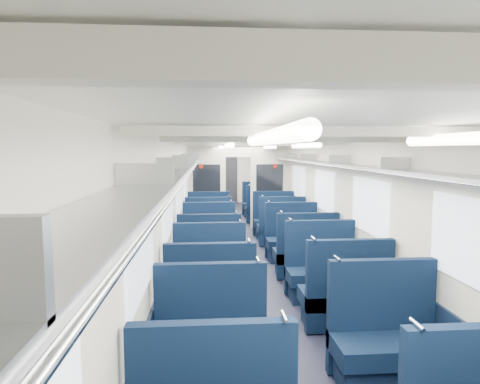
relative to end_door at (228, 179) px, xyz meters
name	(u,v)px	position (x,y,z in m)	size (l,w,h in m)	color
floor	(249,256)	(0.00, -8.94, -1.00)	(2.80, 18.00, 0.01)	black
ceiling	(250,142)	(0.00, -8.94, 1.35)	(2.80, 18.00, 0.01)	silver
wall_left	(180,201)	(-1.40, -8.94, 0.18)	(0.02, 18.00, 2.35)	beige
dado_left	(182,241)	(-1.39, -8.94, -0.65)	(0.03, 17.90, 0.70)	black
wall_right	(317,200)	(1.40, -8.94, 0.18)	(0.02, 18.00, 2.35)	beige
dado_right	(315,239)	(1.39, -8.94, -0.65)	(0.03, 17.90, 0.70)	black
wall_far	(228,175)	(0.00, 0.06, 0.18)	(2.80, 0.02, 2.35)	beige
luggage_rack_left	(189,161)	(-1.21, -8.94, 0.97)	(0.36, 17.40, 0.18)	#B2B5BA
luggage_rack_right	(308,161)	(1.21, -8.94, 0.97)	(0.36, 17.40, 0.18)	#B2B5BA
windows	(252,190)	(0.00, -9.40, 0.42)	(2.78, 15.60, 0.75)	white
ceiling_fittings	(251,145)	(0.00, -9.20, 1.29)	(2.70, 16.06, 0.11)	beige
end_door	(228,179)	(0.00, 0.00, 0.00)	(0.75, 0.06, 2.00)	black
bulkhead	(238,185)	(0.00, -5.77, 0.23)	(2.80, 0.10, 2.35)	beige
seat_6	(211,350)	(-0.83, -13.74, -0.64)	(1.06, 0.58, 1.18)	#0A1A32
seat_7	(386,344)	(0.83, -13.74, -0.64)	(1.06, 0.58, 1.18)	#0A1A32
seat_8	(210,305)	(-0.83, -12.60, -0.64)	(1.06, 0.58, 1.18)	#0A1A32
seat_9	(345,299)	(0.83, -12.54, -0.64)	(1.06, 0.58, 1.18)	#0A1A32
seat_10	(210,278)	(-0.83, -11.54, -0.64)	(1.06, 0.58, 1.18)	#0A1A32
seat_11	(322,274)	(0.83, -11.46, -0.64)	(1.06, 0.58, 1.18)	#0A1A32
seat_12	(209,258)	(-0.83, -10.42, -0.64)	(1.06, 0.58, 1.18)	#0A1A32
seat_13	(306,256)	(0.83, -10.42, -0.64)	(1.06, 0.58, 1.18)	#0A1A32
seat_14	(209,242)	(-0.83, -9.12, -0.64)	(1.06, 0.58, 1.18)	#0A1A32
seat_15	(292,242)	(0.83, -9.26, -0.64)	(1.06, 0.58, 1.18)	#0A1A32
seat_16	(209,230)	(-0.83, -7.93, -0.64)	(1.06, 0.58, 1.18)	#0A1A32
seat_17	(281,230)	(0.83, -7.96, -0.64)	(1.06, 0.58, 1.18)	#0A1A32
seat_18	(209,223)	(-0.83, -6.94, -0.64)	(1.06, 0.58, 1.18)	#0A1A32
seat_19	(274,222)	(0.83, -6.96, -0.64)	(1.06, 0.58, 1.18)	#0A1A32
seat_20	(208,212)	(-0.83, -4.94, -0.64)	(1.06, 0.58, 1.18)	#0A1A32
seat_21	(263,211)	(0.83, -4.87, -0.64)	(1.06, 0.58, 1.18)	#0A1A32
seat_22	(208,206)	(-0.83, -3.76, -0.64)	(1.06, 0.58, 1.18)	#0A1A32
seat_23	(258,205)	(0.83, -3.65, -0.64)	(1.06, 0.58, 1.18)	#0A1A32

